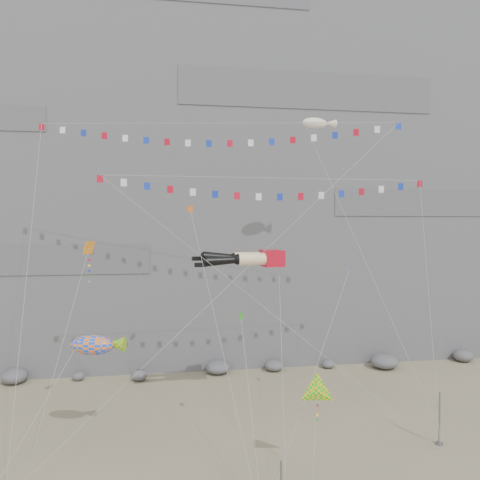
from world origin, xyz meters
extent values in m
plane|color=gray|center=(0.00, 0.00, 0.00)|extent=(120.00, 120.00, 0.00)
cube|color=slate|center=(0.00, 32.00, 25.00)|extent=(80.00, 28.00, 50.00)
cylinder|color=slate|center=(13.74, -1.12, 1.87)|extent=(0.12, 0.12, 3.74)
cube|color=red|center=(3.06, 5.30, 12.88)|extent=(1.76, 2.29, 1.27)
cylinder|color=#FDD49E|center=(1.28, 4.49, 12.88)|extent=(2.22, 1.14, 0.94)
sphere|color=black|center=(0.21, 4.38, 12.88)|extent=(0.86, 0.86, 0.86)
cone|color=black|center=(-1.05, 4.25, 12.81)|extent=(2.62, 1.03, 0.87)
cube|color=black|center=(-2.74, 4.08, 12.52)|extent=(0.86, 0.45, 0.31)
cylinder|color=#FDD49E|center=(1.16, 5.74, 12.88)|extent=(2.22, 1.14, 0.94)
sphere|color=black|center=(0.09, 5.64, 12.88)|extent=(0.86, 0.86, 0.86)
cone|color=black|center=(-1.17, 5.51, 13.00)|extent=(2.64, 1.03, 0.94)
cube|color=black|center=(-2.87, 5.34, 12.91)|extent=(0.86, 0.45, 0.31)
cylinder|color=gray|center=(2.07, -0.94, 6.46)|extent=(0.03, 0.03, 18.01)
cylinder|color=gray|center=(-7.59, 2.04, 11.99)|extent=(0.03, 0.03, 29.59)
cylinder|color=gray|center=(8.04, 1.38, 9.62)|extent=(0.03, 0.03, 22.86)
cube|color=slate|center=(13.38, -1.87, 0.05)|extent=(0.16, 0.16, 0.10)
cylinder|color=gray|center=(-12.08, -0.19, 6.99)|extent=(0.03, 0.03, 15.41)
cylinder|color=gray|center=(-12.73, -1.63, 3.68)|extent=(0.03, 0.03, 11.16)
cylinder|color=gray|center=(3.11, -5.63, 2.77)|extent=(0.03, 0.03, 6.19)
cylinder|color=gray|center=(11.06, 4.08, 12.33)|extent=(0.03, 0.03, 27.47)
cube|color=slate|center=(14.23, -1.21, 0.05)|extent=(0.16, 0.16, 0.10)
cylinder|color=gray|center=(-1.84, 0.08, 8.42)|extent=(0.03, 0.03, 21.11)
cylinder|color=gray|center=(4.82, -0.92, 6.10)|extent=(0.03, 0.03, 17.21)
cylinder|color=gray|center=(-0.19, -3.14, 4.61)|extent=(0.03, 0.03, 12.07)
camera|label=1|loc=(-5.18, -31.06, 15.56)|focal=35.00mm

